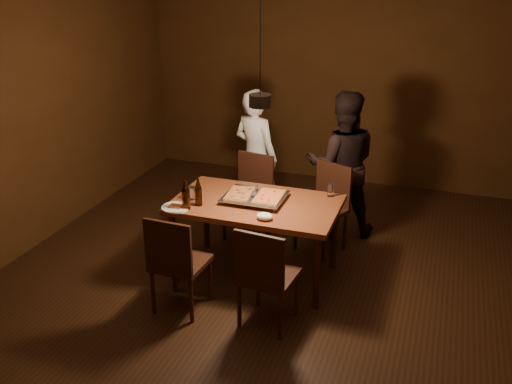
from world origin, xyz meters
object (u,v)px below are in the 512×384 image
(chair_near_right, at_px, (265,270))
(beer_bottle_b, at_px, (198,192))
(diner_white, at_px, (256,157))
(pendant_lamp, at_px, (260,99))
(chair_far_left, at_px, (251,188))
(chair_near_left, at_px, (175,256))
(plate_slice, at_px, (176,207))
(diner_dark, at_px, (342,164))
(beer_bottle_a, at_px, (186,195))
(dining_table, at_px, (256,210))
(chair_far_right, at_px, (327,199))
(pizza_tray, at_px, (255,198))

(chair_near_right, relative_size, beer_bottle_b, 1.95)
(diner_white, xyz_separation_m, pendant_lamp, (0.52, -1.41, 1.00))
(chair_far_left, xyz_separation_m, chair_near_left, (-0.09, -1.61, 0.00))
(plate_slice, relative_size, diner_dark, 0.16)
(chair_near_left, height_order, beer_bottle_a, beer_bottle_a)
(chair_far_left, distance_m, diner_white, 0.44)
(beer_bottle_b, xyz_separation_m, plate_slice, (-0.17, -0.13, -0.12))
(chair_far_left, bearing_deg, plate_slice, 85.72)
(dining_table, xyz_separation_m, chair_near_right, (0.34, -0.77, -0.14))
(chair_far_right, distance_m, beer_bottle_a, 1.56)
(diner_white, relative_size, pendant_lamp, 1.38)
(chair_far_right, distance_m, chair_near_left, 1.83)
(chair_near_right, xyz_separation_m, diner_white, (-0.74, 1.94, 0.22))
(chair_near_right, distance_m, beer_bottle_b, 1.03)
(dining_table, height_order, plate_slice, plate_slice)
(chair_near_left, bearing_deg, chair_near_right, 5.10)
(chair_far_right, xyz_separation_m, plate_slice, (-1.13, -1.13, 0.22))
(plate_slice, bearing_deg, chair_far_left, 75.65)
(dining_table, distance_m, pendant_lamp, 1.12)
(diner_dark, bearing_deg, diner_white, -15.84)
(chair_near_left, distance_m, beer_bottle_a, 0.59)
(pizza_tray, bearing_deg, chair_near_right, -69.35)
(chair_near_right, xyz_separation_m, pizza_tray, (-0.36, 0.81, 0.24))
(diner_dark, bearing_deg, chair_far_left, 6.53)
(chair_far_right, height_order, pendant_lamp, pendant_lamp)
(chair_far_right, distance_m, plate_slice, 1.61)
(chair_near_left, distance_m, beer_bottle_b, 0.67)
(chair_far_left, relative_size, beer_bottle_b, 1.95)
(chair_far_left, distance_m, chair_near_left, 1.61)
(chair_near_right, relative_size, diner_dark, 0.31)
(chair_far_left, relative_size, pendant_lamp, 0.44)
(chair_far_left, bearing_deg, pendant_lamp, 123.42)
(diner_white, bearing_deg, chair_far_right, 176.04)
(chair_near_right, distance_m, pizza_tray, 0.92)
(pendant_lamp, bearing_deg, chair_near_left, -133.43)
(chair_near_left, bearing_deg, chair_far_right, 62.29)
(pendant_lamp, bearing_deg, chair_near_right, -67.47)
(beer_bottle_a, xyz_separation_m, pendant_lamp, (0.65, 0.11, 0.87))
(beer_bottle_b, distance_m, plate_slice, 0.24)
(diner_dark, distance_m, pendant_lamp, 1.77)
(chair_far_left, distance_m, plate_slice, 1.22)
(chair_far_left, relative_size, beer_bottle_a, 1.77)
(beer_bottle_a, bearing_deg, pendant_lamp, 9.45)
(chair_far_right, bearing_deg, beer_bottle_a, 71.52)
(chair_far_right, relative_size, pendant_lamp, 0.50)
(chair_far_left, distance_m, pizza_tray, 0.86)
(chair_near_right, relative_size, diner_white, 0.32)
(dining_table, bearing_deg, chair_near_left, -117.65)
(chair_near_right, bearing_deg, diner_white, 117.02)
(dining_table, relative_size, beer_bottle_a, 5.45)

